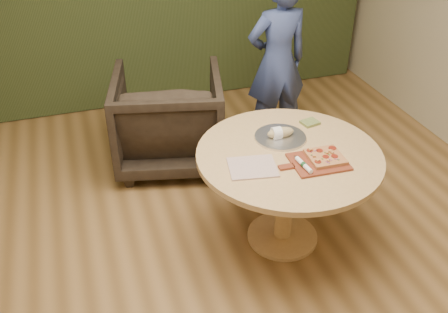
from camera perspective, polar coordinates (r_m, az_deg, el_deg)
name	(u,v)px	position (r m, az deg, el deg)	size (l,w,h in m)	color
room_shell	(246,96)	(2.56, 2.53, 6.92)	(5.04, 6.04, 2.84)	olive
pedestal_table	(288,170)	(3.40, 7.30, -1.53)	(1.24, 1.24, 0.75)	tan
pizza_paddle	(317,162)	(3.24, 10.58, -0.63)	(0.45, 0.30, 0.01)	brown
flatbread_pizza	(325,157)	(3.27, 11.48, -0.01)	(0.23, 0.23, 0.04)	#C2824B
cutlery_roll	(304,165)	(3.16, 9.10, -0.94)	(0.05, 0.20, 0.03)	white
newspaper	(252,167)	(3.15, 3.27, -1.23)	(0.30, 0.25, 0.01)	white
serving_tray	(280,137)	(3.47, 6.45, 2.22)	(0.36, 0.36, 0.02)	silver
bread_roll	(279,133)	(3.45, 6.35, 2.71)	(0.19, 0.09, 0.09)	tan
green_packet	(310,123)	(3.67, 9.79, 3.85)	(0.12, 0.10, 0.02)	#54652D
armchair	(168,115)	(4.36, -6.37, 4.76)	(0.91, 0.85, 0.94)	black
person_standing	(277,62)	(4.57, 6.09, 10.72)	(0.58, 0.38, 1.59)	#34437B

